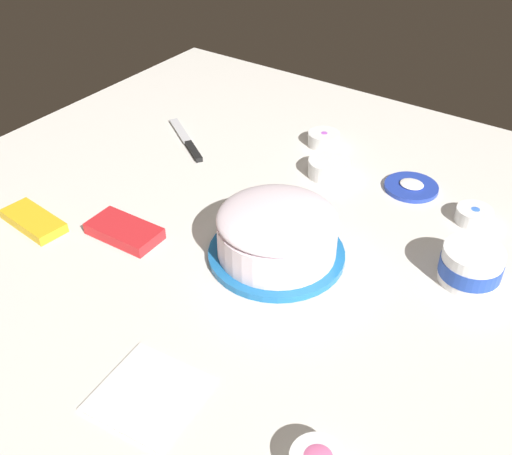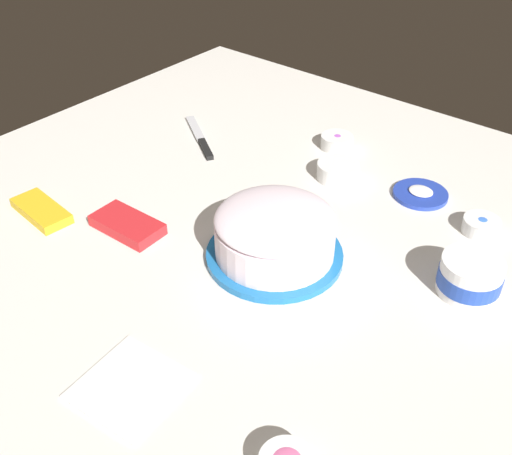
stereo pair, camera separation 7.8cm
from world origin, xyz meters
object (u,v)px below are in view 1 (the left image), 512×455
object	(u,v)px
frosted_cake	(277,235)
candy_box_lower	(33,221)
sprinkle_bowl_orange	(329,167)
sprinkle_bowl_rainbow	(324,138)
candy_box_upper	(124,231)
paper_napkin	(148,393)
frosting_tub	(471,264)
sprinkle_bowl_blue	(474,215)
frosting_tub_lid	(411,187)
spreading_knife	(188,143)

from	to	relation	value
frosted_cake	candy_box_lower	world-z (taller)	frosted_cake
frosted_cake	candy_box_lower	size ratio (longest dim) A/B	1.77
sprinkle_bowl_orange	sprinkle_bowl_rainbow	distance (m)	0.15
candy_box_lower	candy_box_upper	world-z (taller)	candy_box_upper
candy_box_lower	paper_napkin	world-z (taller)	candy_box_lower
sprinkle_bowl_orange	sprinkle_bowl_rainbow	size ratio (longest dim) A/B	1.20
frosted_cake	frosting_tub	distance (m)	0.36
sprinkle_bowl_rainbow	paper_napkin	world-z (taller)	sprinkle_bowl_rainbow
sprinkle_bowl_rainbow	candy_box_lower	bearing A→B (deg)	-116.75
frosted_cake	sprinkle_bowl_orange	distance (m)	0.33
sprinkle_bowl_orange	sprinkle_bowl_blue	distance (m)	0.34
frosting_tub_lid	sprinkle_bowl_orange	world-z (taller)	sprinkle_bowl_orange
sprinkle_bowl_rainbow	candy_box_lower	distance (m)	0.73
sprinkle_bowl_orange	candy_box_lower	xyz separation A→B (m)	(-0.41, -0.53, -0.01)
spreading_knife	sprinkle_bowl_orange	xyz separation A→B (m)	(0.37, 0.08, 0.02)
frosted_cake	paper_napkin	world-z (taller)	frosted_cake
frosted_cake	sprinkle_bowl_blue	world-z (taller)	frosted_cake
frosted_cake	spreading_knife	world-z (taller)	frosted_cake
sprinkle_bowl_rainbow	candy_box_upper	xyz separation A→B (m)	(-0.14, -0.57, -0.01)
frosted_cake	sprinkle_bowl_rainbow	size ratio (longest dim) A/B	3.28
frosting_tub	sprinkle_bowl_orange	size ratio (longest dim) A/B	1.16
spreading_knife	sprinkle_bowl_blue	size ratio (longest dim) A/B	2.72
sprinkle_bowl_rainbow	candy_box_upper	world-z (taller)	sprinkle_bowl_rainbow
frosted_cake	candy_box_upper	xyz separation A→B (m)	(-0.29, -0.12, -0.04)
spreading_knife	sprinkle_bowl_blue	xyz separation A→B (m)	(0.71, 0.09, 0.01)
sprinkle_bowl_orange	candy_box_upper	xyz separation A→B (m)	(-0.22, -0.45, -0.01)
candy_box_upper	paper_napkin	bearing A→B (deg)	-42.54
frosting_tub	spreading_knife	size ratio (longest dim) A/B	0.55
frosting_tub_lid	candy_box_upper	size ratio (longest dim) A/B	0.80
frosting_tub	paper_napkin	world-z (taller)	frosting_tub
frosting_tub_lid	paper_napkin	distance (m)	0.77
sprinkle_bowl_blue	candy_box_lower	xyz separation A→B (m)	(-0.75, -0.54, -0.01)
spreading_knife	sprinkle_bowl_rainbow	bearing A→B (deg)	34.67
frosted_cake	paper_napkin	distance (m)	0.39
frosted_cake	sprinkle_bowl_rainbow	distance (m)	0.47
candy_box_upper	paper_napkin	size ratio (longest dim) A/B	1.01
sprinkle_bowl_rainbow	spreading_knife	bearing A→B (deg)	-145.33
frosting_tub	sprinkle_bowl_rainbow	bearing A→B (deg)	147.99
spreading_knife	sprinkle_bowl_orange	size ratio (longest dim) A/B	2.12
spreading_knife	paper_napkin	distance (m)	0.78
frosting_tub	sprinkle_bowl_orange	xyz separation A→B (m)	(-0.40, 0.18, -0.02)
paper_napkin	frosting_tub_lid	bearing A→B (deg)	82.79
spreading_knife	sprinkle_bowl_orange	distance (m)	0.37
frosted_cake	paper_napkin	bearing A→B (deg)	-86.77
sprinkle_bowl_blue	candy_box_lower	distance (m)	0.92
sprinkle_bowl_blue	sprinkle_bowl_rainbow	bearing A→B (deg)	165.38
sprinkle_bowl_orange	sprinkle_bowl_blue	xyz separation A→B (m)	(0.34, 0.01, -0.00)
sprinkle_bowl_blue	paper_napkin	bearing A→B (deg)	-109.39
frosting_tub	spreading_knife	world-z (taller)	frosting_tub
sprinkle_bowl_rainbow	frosting_tub	bearing A→B (deg)	-32.01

